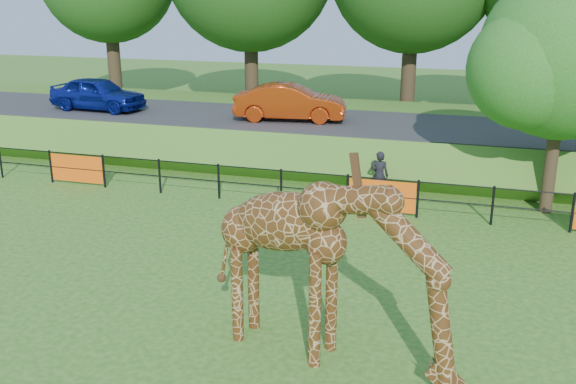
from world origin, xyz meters
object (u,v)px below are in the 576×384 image
object	(u,v)px
giraffe	(331,272)
car_red	(290,102)
car_blue	(98,94)
visitor	(379,176)
tree_east	(568,61)

from	to	relation	value
giraffe	car_red	xyz separation A→B (m)	(-4.74, 13.42, 0.45)
car_blue	car_red	xyz separation A→B (m)	(8.16, 0.17, 0.01)
car_red	visitor	world-z (taller)	car_red
giraffe	visitor	bearing A→B (deg)	108.00
giraffe	tree_east	bearing A→B (deg)	79.70
car_blue	car_red	size ratio (longest dim) A/B	0.96
giraffe	visitor	size ratio (longest dim) A/B	3.05
car_red	giraffe	bearing A→B (deg)	-169.14
car_blue	visitor	distance (m)	13.01
car_red	tree_east	world-z (taller)	tree_east
visitor	car_red	bearing A→B (deg)	-46.77
giraffe	tree_east	size ratio (longest dim) A/B	0.68
giraffe	visitor	distance (m)	9.19
car_red	visitor	xyz separation A→B (m)	(4.11, -4.29, -1.35)
car_blue	tree_east	distance (m)	17.72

